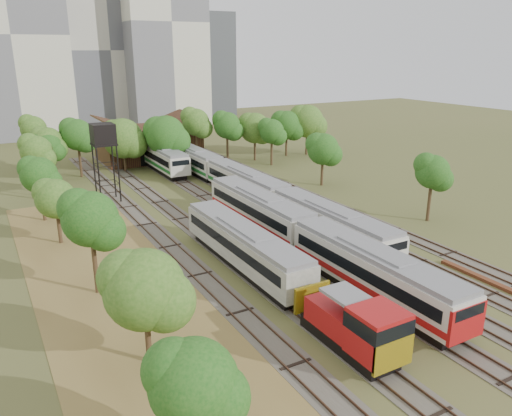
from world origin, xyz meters
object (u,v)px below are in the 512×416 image
water_tower (103,136)px  railcar_red_set (307,237)px  railcar_green_set (246,185)px  shunter_locomotive (358,328)px

water_tower → railcar_red_set: bearing=-67.2°
railcar_green_set → water_tower: 18.40m
shunter_locomotive → water_tower: 41.90m
railcar_red_set → shunter_locomotive: size_ratio=4.27×
railcar_red_set → water_tower: bearing=112.8°
railcar_green_set → shunter_locomotive: bearing=-106.8°
railcar_red_set → water_tower: size_ratio=3.56×
railcar_green_set → water_tower: (-15.36, 8.01, 6.21)m
railcar_red_set → railcar_green_set: (4.00, 19.06, -0.11)m
railcar_red_set → water_tower: water_tower is taller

